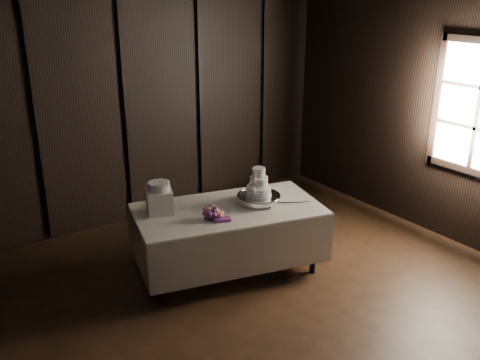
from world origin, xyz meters
name	(u,v)px	position (x,y,z in m)	size (l,w,h in m)	color
room	(310,195)	(0.00, 0.00, 1.50)	(6.08, 7.08, 3.08)	black
window	(479,108)	(2.97, 0.50, 1.70)	(0.06, 1.16, 1.56)	black
display_table	(229,237)	(0.29, 1.57, 0.42)	(2.18, 1.49, 0.76)	beige
cake_stand	(259,199)	(0.64, 1.50, 0.81)	(0.48, 0.48, 0.09)	silver
wedding_cake	(258,185)	(0.61, 1.49, 0.98)	(0.30, 0.27, 0.32)	white
bouquet	(212,213)	(0.00, 1.46, 0.82)	(0.27, 0.37, 0.18)	#C54A4F
box_pedestal	(160,202)	(-0.37, 1.88, 0.89)	(0.26, 0.26, 0.25)	white
small_cake	(159,186)	(-0.37, 1.88, 1.06)	(0.23, 0.23, 0.09)	white
cake_knife	(289,203)	(0.91, 1.30, 0.77)	(0.37, 0.02, 0.01)	silver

